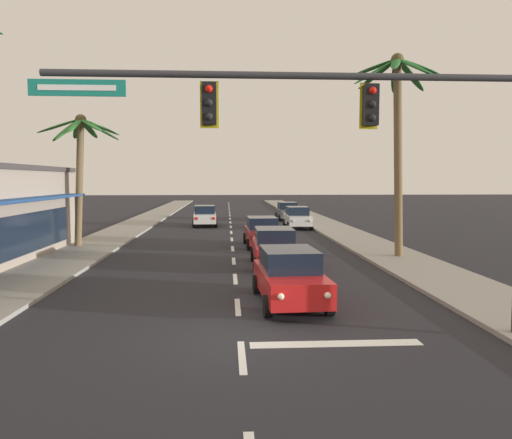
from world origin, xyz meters
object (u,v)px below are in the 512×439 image
sedan_fifth_in_queue (262,232)px  sedan_parked_mid_kerb (297,217)px  sedan_third_in_queue (274,247)px  palm_right_second (398,113)px  sedan_lead_at_stop_bar (290,276)px  sedan_parked_nearest_kerb (287,211)px  palm_left_second (80,151)px  traffic_signal_mast (371,131)px  sedan_oncoming_far (205,216)px

sedan_fifth_in_queue → sedan_parked_mid_kerb: (3.51, 10.49, 0.00)m
sedan_third_in_queue → palm_right_second: palm_right_second is taller
sedan_lead_at_stop_bar → sedan_parked_nearest_kerb: size_ratio=1.01×
sedan_fifth_in_queue → palm_left_second: palm_left_second is taller
sedan_parked_nearest_kerb → sedan_parked_mid_kerb: size_ratio=1.00×
sedan_third_in_queue → sedan_parked_nearest_kerb: bearing=81.7°
traffic_signal_mast → sedan_parked_mid_kerb: (2.20, 26.96, -4.04)m
sedan_oncoming_far → sedan_parked_nearest_kerb: size_ratio=1.01×
sedan_fifth_in_queue → traffic_signal_mast: bearing=-85.4°
sedan_lead_at_stop_bar → palm_right_second: palm_right_second is taller
traffic_signal_mast → palm_right_second: 12.91m
sedan_third_in_queue → sedan_fifth_in_queue: 6.44m
sedan_parked_mid_kerb → palm_left_second: size_ratio=0.61×
sedan_fifth_in_queue → sedan_parked_nearest_kerb: same height
sedan_fifth_in_queue → palm_right_second: 9.71m
sedan_third_in_queue → palm_right_second: size_ratio=0.46×
palm_left_second → sedan_oncoming_far: bearing=64.0°
sedan_lead_at_stop_bar → sedan_third_in_queue: same height
palm_right_second → sedan_parked_nearest_kerb: bearing=96.0°
sedan_lead_at_stop_bar → sedan_parked_nearest_kerb: 31.28m
sedan_oncoming_far → palm_right_second: bearing=-60.5°
sedan_parked_nearest_kerb → palm_left_second: 23.10m
sedan_third_in_queue → sedan_oncoming_far: same height
sedan_third_in_queue → sedan_parked_mid_kerb: same height
palm_right_second → sedan_fifth_in_queue: bearing=142.6°
traffic_signal_mast → sedan_fifth_in_queue: 17.01m
sedan_oncoming_far → sedan_lead_at_stop_bar: bearing=-81.8°
sedan_oncoming_far → sedan_parked_mid_kerb: 7.66m
sedan_fifth_in_queue → palm_right_second: bearing=-37.4°
sedan_parked_mid_kerb → sedan_third_in_queue: bearing=-101.5°
sedan_fifth_in_queue → palm_right_second: size_ratio=0.47×
sedan_lead_at_stop_bar → sedan_third_in_queue: size_ratio=1.01×
sedan_parked_nearest_kerb → palm_right_second: size_ratio=0.46×
sedan_parked_mid_kerb → palm_left_second: bearing=-142.4°
sedan_oncoming_far → sedan_fifth_in_queue: bearing=-73.5°
sedan_third_in_queue → sedan_parked_mid_kerb: 17.28m
sedan_lead_at_stop_bar → sedan_parked_mid_kerb: 23.65m
sedan_oncoming_far → palm_left_second: palm_left_second is taller
sedan_third_in_queue → sedan_parked_nearest_kerb: (3.60, 24.62, 0.00)m
sedan_oncoming_far → palm_left_second: bearing=-116.0°
sedan_lead_at_stop_bar → sedan_fifth_in_queue: same height
sedan_parked_nearest_kerb → sedan_parked_mid_kerb: (-0.15, -7.68, 0.00)m
palm_left_second → palm_right_second: palm_right_second is taller
traffic_signal_mast → palm_right_second: palm_right_second is taller
sedan_parked_nearest_kerb → sedan_parked_mid_kerb: 7.69m
traffic_signal_mast → palm_right_second: size_ratio=1.18×
sedan_lead_at_stop_bar → sedan_oncoming_far: same height
sedan_parked_nearest_kerb → palm_left_second: bearing=-127.1°
sedan_third_in_queue → sedan_parked_mid_kerb: size_ratio=1.00×
palm_left_second → palm_right_second: 16.79m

